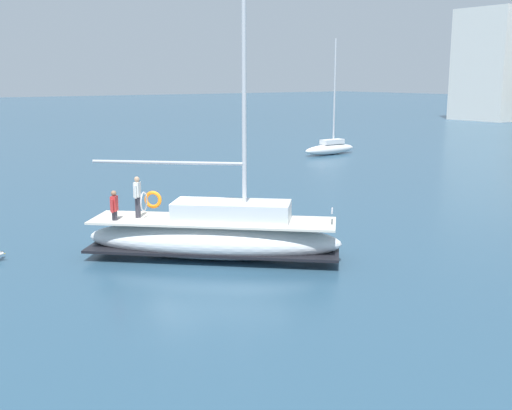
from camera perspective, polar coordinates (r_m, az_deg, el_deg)
ground_plane at (r=24.91m, az=-6.36°, el=-4.18°), size 400.00×400.00×0.00m
main_sailboat at (r=23.67m, az=-3.73°, el=-2.68°), size 8.37×8.60×13.81m
moored_cutter_left at (r=55.91m, az=6.72°, el=5.21°), size 1.51×5.70×9.93m
mooring_buoy at (r=30.97m, az=-2.01°, el=-0.55°), size 0.78×0.78×0.99m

